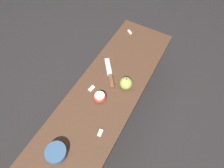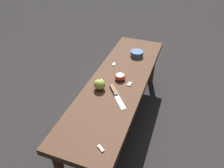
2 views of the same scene
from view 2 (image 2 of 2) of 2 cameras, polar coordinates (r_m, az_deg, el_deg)
ground_plane at (r=1.84m, az=1.43°, el=-9.69°), size 8.00×8.00×0.00m
wooden_bench at (r=1.60m, az=1.63°, el=-0.71°), size 1.40×0.39×0.42m
knife at (r=1.44m, az=0.85°, el=-2.32°), size 0.21×0.17×0.02m
apple_whole at (r=1.46m, az=-3.27°, el=-0.12°), size 0.08×0.08×0.09m
apple_cut at (r=1.56m, az=2.12°, el=1.80°), size 0.08×0.08×0.04m
apple_slice_near_knife at (r=1.14m, az=-2.92°, el=-16.45°), size 0.04×0.04×0.01m
apple_slice_center at (r=1.52m, az=4.58°, el=-0.02°), size 0.05×0.03×0.01m
apple_slice_near_bowl at (r=1.73m, az=0.51°, el=5.20°), size 0.04×0.03×0.01m
bowl at (r=1.85m, az=6.51°, el=7.88°), size 0.11×0.11×0.04m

